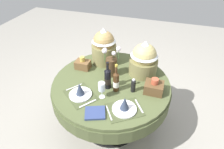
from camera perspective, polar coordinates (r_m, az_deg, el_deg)
ground at (r=2.73m, az=-0.22°, el=-14.10°), size 8.00×8.00×0.00m
dining_table at (r=2.30m, az=-0.25°, el=-4.75°), size 1.38×1.38×0.73m
place_setting_left at (r=2.04m, az=-9.44°, el=-5.12°), size 0.43×0.41×0.16m
place_setting_right at (r=1.87m, az=3.73°, el=-9.42°), size 0.43×0.41×0.16m
flower_vase at (r=2.24m, az=-0.20°, el=2.92°), size 0.19×0.19×0.40m
wine_bottle_left at (r=2.06m, az=-1.28°, el=-1.13°), size 0.07×0.07×0.33m
wine_bottle_centre at (r=2.03m, az=1.21°, el=-2.05°), size 0.07×0.07×0.34m
wine_glass_left at (r=1.94m, az=-3.09°, el=-3.74°), size 0.07×0.07×0.19m
pepper_mill at (r=2.06m, az=6.34°, el=-3.29°), size 0.05×0.05×0.17m
book_on_table at (r=1.87m, az=-5.18°, el=-11.26°), size 0.24×0.22×0.02m
gift_tub_back_left at (r=2.44m, az=-2.42°, el=8.78°), size 0.31×0.31×0.47m
gift_tub_back_right at (r=2.26m, az=9.49°, el=5.06°), size 0.33×0.33×0.44m
woven_basket_side_left at (r=2.43m, az=-8.66°, el=3.04°), size 0.18×0.13×0.16m
woven_basket_side_right at (r=2.09m, az=12.33°, el=-3.68°), size 0.20×0.17×0.17m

